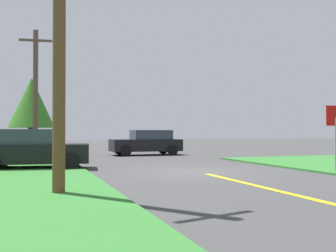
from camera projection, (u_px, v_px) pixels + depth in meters
The scene contains 7 objects.
ground_plane at pixel (197, 172), 15.33m from camera, with size 120.00×120.00×0.00m, color #3E3E3E.
stop_sign at pixel (335, 125), 14.95m from camera, with size 0.75×0.12×2.49m.
car_approaching_junction at pixel (147, 143), 26.23m from camera, with size 4.54×2.14×1.62m.
parked_car_near_building at pixel (33, 149), 16.27m from camera, with size 4.49×2.44×1.62m.
utility_pole_near at pixel (59, 2), 9.64m from camera, with size 1.77×0.59×9.03m.
utility_pole_mid at pixel (35, 92), 22.59m from camera, with size 1.80×0.34×7.24m.
oak_tree_left at pixel (32, 103), 26.51m from camera, with size 3.00×3.00×5.08m.
Camera 1 is at (-6.02, -14.17, 1.53)m, focal length 43.06 mm.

